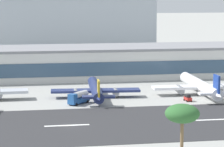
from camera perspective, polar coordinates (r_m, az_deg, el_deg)
ground_plane at (r=155.89m, az=-4.09°, el=-5.13°), size 1400.00×1400.00×0.00m
runway_strip at (r=156.33m, az=-4.11°, el=-5.07°), size 800.00×42.70×0.08m
runway_centreline_dash_4 at (r=156.25m, az=-4.41°, el=-5.07°), size 12.00×1.20×0.01m
runway_centreline_dash_5 at (r=164.62m, az=9.57°, el=-4.47°), size 12.00×1.20×0.01m
terminal_building at (r=238.25m, az=-3.76°, el=1.09°), size 178.78×27.85×12.66m
distant_hotel_block at (r=334.35m, az=-5.94°, el=6.33°), size 114.44×33.64×49.96m
airliner_gold_tail_gate_1 at (r=194.56m, az=-1.61°, el=-1.63°), size 30.03×39.23×8.19m
airliner_navy_tail_gate_2 at (r=202.28m, az=8.71°, el=-1.25°), size 33.48×44.21×9.22m
service_baggage_tug_0 at (r=190.69m, az=7.41°, el=-2.38°), size 2.20×3.36×2.20m
service_fuel_truck_1 at (r=184.69m, az=-3.27°, el=-2.36°), size 7.67×8.01×3.95m
palm_tree_1 at (r=111.04m, az=6.87°, el=-4.00°), size 6.58×6.58×14.60m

